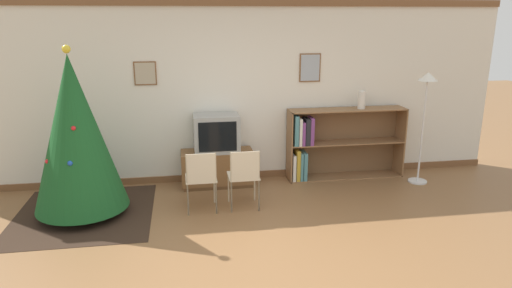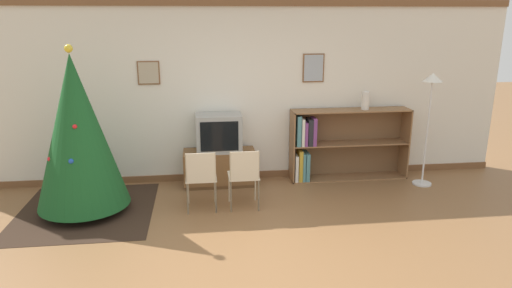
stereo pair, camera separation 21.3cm
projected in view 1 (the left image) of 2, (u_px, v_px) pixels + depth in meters
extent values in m
plane|color=brown|center=(260.00, 263.00, 4.73)|extent=(24.00, 24.00, 0.00)
cube|color=silver|center=(231.00, 93.00, 6.85)|extent=(8.44, 0.08, 2.70)
cube|color=brown|center=(230.00, 2.00, 6.44)|extent=(8.44, 0.03, 0.10)
cube|color=brown|center=(232.00, 176.00, 7.15)|extent=(8.44, 0.03, 0.10)
cube|color=brown|center=(145.00, 73.00, 6.52)|extent=(0.32, 0.02, 0.34)
cube|color=tan|center=(145.00, 73.00, 6.51)|extent=(0.28, 0.01, 0.30)
cube|color=brown|center=(310.00, 68.00, 6.89)|extent=(0.33, 0.02, 0.43)
cube|color=#9EA8B2|center=(310.00, 68.00, 6.88)|extent=(0.29, 0.01, 0.39)
cube|color=#332319|center=(85.00, 214.00, 5.88)|extent=(1.72, 1.83, 0.01)
cylinder|color=maroon|center=(84.00, 210.00, 5.87)|extent=(0.36, 0.36, 0.10)
cone|color=#195123|center=(76.00, 133.00, 5.59)|extent=(1.15, 1.15, 1.94)
sphere|color=yellow|center=(66.00, 49.00, 5.32)|extent=(0.10, 0.10, 0.10)
sphere|color=#1E4CB2|center=(71.00, 78.00, 5.49)|extent=(0.06, 0.06, 0.06)
sphere|color=red|center=(48.00, 161.00, 5.44)|extent=(0.06, 0.06, 0.06)
sphere|color=red|center=(73.00, 128.00, 5.33)|extent=(0.05, 0.05, 0.05)
sphere|color=#1E4CB2|center=(70.00, 163.00, 5.32)|extent=(0.06, 0.06, 0.06)
sphere|color=gold|center=(83.00, 144.00, 5.99)|extent=(0.04, 0.04, 0.04)
cube|color=brown|center=(218.00, 183.00, 6.89)|extent=(1.02, 0.42, 0.05)
cube|color=brown|center=(217.00, 167.00, 6.82)|extent=(1.06, 0.44, 0.48)
cube|color=#9E9E99|center=(216.00, 133.00, 6.68)|extent=(0.66, 0.42, 0.55)
cube|color=black|center=(218.00, 137.00, 6.48)|extent=(0.54, 0.01, 0.43)
cube|color=beige|center=(201.00, 178.00, 5.93)|extent=(0.40, 0.40, 0.02)
cube|color=beige|center=(201.00, 168.00, 5.69)|extent=(0.35, 0.02, 0.38)
cylinder|color=beige|center=(187.00, 190.00, 6.13)|extent=(0.02, 0.02, 0.42)
cylinder|color=beige|center=(214.00, 188.00, 6.19)|extent=(0.02, 0.02, 0.42)
cylinder|color=beige|center=(188.00, 200.00, 5.79)|extent=(0.02, 0.02, 0.42)
cylinder|color=beige|center=(216.00, 198.00, 5.85)|extent=(0.02, 0.02, 0.42)
cylinder|color=beige|center=(187.00, 185.00, 5.74)|extent=(0.02, 0.02, 0.82)
cylinder|color=beige|center=(216.00, 184.00, 5.79)|extent=(0.02, 0.02, 0.82)
cube|color=beige|center=(243.00, 176.00, 6.02)|extent=(0.40, 0.40, 0.02)
cube|color=beige|center=(245.00, 166.00, 5.78)|extent=(0.35, 0.02, 0.38)
cylinder|color=beige|center=(229.00, 187.00, 6.22)|extent=(0.02, 0.02, 0.42)
cylinder|color=beige|center=(255.00, 186.00, 6.27)|extent=(0.02, 0.02, 0.42)
cylinder|color=beige|center=(231.00, 197.00, 5.88)|extent=(0.02, 0.02, 0.42)
cylinder|color=beige|center=(259.00, 196.00, 5.93)|extent=(0.02, 0.02, 0.42)
cylinder|color=beige|center=(231.00, 183.00, 5.82)|extent=(0.02, 0.02, 0.82)
cylinder|color=beige|center=(259.00, 181.00, 5.88)|extent=(0.02, 0.02, 0.82)
cube|color=olive|center=(289.00, 146.00, 6.97)|extent=(0.02, 0.36, 1.09)
cube|color=olive|center=(400.00, 141.00, 7.25)|extent=(0.02, 0.36, 1.09)
cube|color=olive|center=(348.00, 109.00, 6.97)|extent=(1.83, 0.36, 0.02)
cube|color=olive|center=(344.00, 176.00, 7.26)|extent=(1.83, 0.36, 0.02)
cube|color=olive|center=(346.00, 142.00, 7.11)|extent=(1.79, 0.36, 0.02)
cube|color=brown|center=(342.00, 140.00, 7.28)|extent=(1.83, 0.01, 1.09)
cube|color=silver|center=(293.00, 167.00, 7.00)|extent=(0.05, 0.20, 0.41)
cube|color=gold|center=(297.00, 165.00, 7.00)|extent=(0.06, 0.22, 0.48)
cube|color=teal|center=(300.00, 165.00, 7.05)|extent=(0.04, 0.29, 0.44)
cube|color=teal|center=(304.00, 165.00, 7.06)|extent=(0.06, 0.29, 0.43)
cube|color=teal|center=(296.00, 130.00, 6.85)|extent=(0.06, 0.21, 0.46)
cube|color=silver|center=(299.00, 131.00, 6.90)|extent=(0.04, 0.28, 0.42)
cube|color=#7A3D7F|center=(302.00, 133.00, 6.90)|extent=(0.04, 0.26, 0.36)
cube|color=#232328|center=(306.00, 131.00, 6.90)|extent=(0.07, 0.25, 0.41)
cube|color=#7A3D7F|center=(311.00, 131.00, 6.90)|extent=(0.05, 0.23, 0.42)
cylinder|color=silver|center=(362.00, 100.00, 6.95)|extent=(0.12, 0.12, 0.27)
torus|color=silver|center=(362.00, 91.00, 6.91)|extent=(0.10, 0.10, 0.02)
cylinder|color=silver|center=(417.00, 181.00, 7.02)|extent=(0.28, 0.28, 0.03)
cylinder|color=silver|center=(422.00, 132.00, 6.80)|extent=(0.03, 0.03, 1.54)
cone|color=white|center=(428.00, 76.00, 6.58)|extent=(0.28, 0.28, 0.12)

